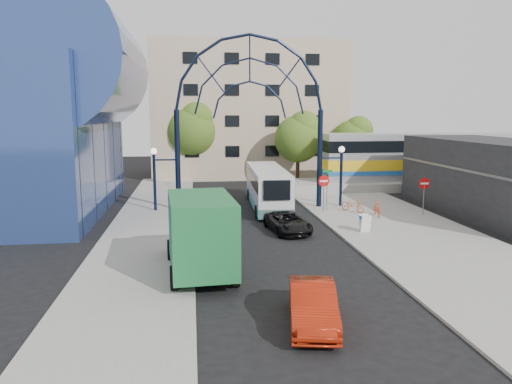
{
  "coord_description": "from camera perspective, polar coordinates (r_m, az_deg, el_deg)",
  "views": [
    {
      "loc": [
        -4.03,
        -20.52,
        6.75
      ],
      "look_at": [
        -0.61,
        6.0,
        2.52
      ],
      "focal_mm": 35.0,
      "sensor_mm": 36.0,
      "label": 1
    }
  ],
  "objects": [
    {
      "name": "sandwich_board",
      "position": [
        28.83,
        12.35,
        -3.25
      ],
      "size": [
        0.55,
        0.61,
        0.99
      ],
      "color": "white",
      "rests_on": "sidewalk_east"
    },
    {
      "name": "plaza_west",
      "position": [
        27.47,
        -12.34,
        -5.32
      ],
      "size": [
        5.0,
        50.0,
        0.12
      ],
      "primitive_type": "cube",
      "color": "gray",
      "rests_on": "ground"
    },
    {
      "name": "train_platform",
      "position": [
        49.25,
        21.92,
        0.93
      ],
      "size": [
        32.0,
        5.0,
        0.8
      ],
      "primitive_type": "cube",
      "color": "gray",
      "rests_on": "ground"
    },
    {
      "name": "bike_near_b",
      "position": [
        33.49,
        13.66,
        -1.82
      ],
      "size": [
        0.66,
        1.7,
        0.99
      ],
      "primitive_type": "imported",
      "rotation": [
        0.0,
        0.0,
        -0.12
      ],
      "color": "#D4472A",
      "rests_on": "sidewalk_east"
    },
    {
      "name": "ground",
      "position": [
        21.98,
        3.61,
        -8.92
      ],
      "size": [
        120.0,
        120.0,
        0.0
      ],
      "primitive_type": "plane",
      "color": "black",
      "rests_on": "ground"
    },
    {
      "name": "city_bus",
      "position": [
        36.0,
        1.32,
        0.59
      ],
      "size": [
        2.77,
        10.48,
        2.85
      ],
      "rotation": [
        0.0,
        0.0,
        -0.04
      ],
      "color": "silver",
      "rests_on": "ground"
    },
    {
      "name": "train_car",
      "position": [
        48.99,
        22.1,
        3.83
      ],
      "size": [
        25.1,
        3.05,
        4.2
      ],
      "color": "#B7B7BC",
      "rests_on": "train_platform"
    },
    {
      "name": "street_name_sign",
      "position": [
        34.69,
        8.14,
        1.25
      ],
      "size": [
        0.7,
        0.7,
        2.8
      ],
      "color": "slate",
      "rests_on": "sidewalk_east"
    },
    {
      "name": "commercial_block_east",
      "position": [
        36.76,
        25.74,
        1.45
      ],
      "size": [
        6.0,
        16.0,
        5.0
      ],
      "primitive_type": "cube",
      "color": "black",
      "rests_on": "ground"
    },
    {
      "name": "black_suv",
      "position": [
        28.64,
        3.65,
        -3.48
      ],
      "size": [
        2.46,
        4.38,
        1.16
      ],
      "primitive_type": "imported",
      "rotation": [
        0.0,
        0.0,
        0.13
      ],
      "color": "black",
      "rests_on": "ground"
    },
    {
      "name": "apartment_block",
      "position": [
        55.82,
        -1.17,
        9.25
      ],
      "size": [
        20.0,
        12.1,
        14.0
      ],
      "color": "tan",
      "rests_on": "ground"
    },
    {
      "name": "tree_north_c",
      "position": [
        51.13,
        11.13,
        6.05
      ],
      "size": [
        4.16,
        4.16,
        6.5
      ],
      "color": "#382314",
      "rests_on": "ground"
    },
    {
      "name": "green_truck",
      "position": [
        21.39,
        -6.49,
        -4.7
      ],
      "size": [
        3.01,
        6.94,
        3.42
      ],
      "rotation": [
        0.0,
        0.0,
        0.07
      ],
      "color": "black",
      "rests_on": "ground"
    },
    {
      "name": "transit_hall",
      "position": [
        37.27,
        -25.23,
        8.06
      ],
      "size": [
        16.5,
        18.0,
        14.5
      ],
      "color": "navy",
      "rests_on": "ground"
    },
    {
      "name": "sidewalk_east",
      "position": [
        28.12,
        18.29,
        -5.24
      ],
      "size": [
        8.0,
        56.0,
        0.12
      ],
      "primitive_type": "cube",
      "color": "gray",
      "rests_on": "ground"
    },
    {
      "name": "do_not_enter_sign",
      "position": [
        34.36,
        18.67,
        0.52
      ],
      "size": [
        0.76,
        0.07,
        2.48
      ],
      "color": "slate",
      "rests_on": "sidewalk_east"
    },
    {
      "name": "red_sedan",
      "position": [
        16.49,
        6.48,
        -12.66
      ],
      "size": [
        2.12,
        4.32,
        1.36
      ],
      "primitive_type": "imported",
      "rotation": [
        0.0,
        0.0,
        -0.17
      ],
      "color": "#981B09",
      "rests_on": "ground"
    },
    {
      "name": "gateway_arch",
      "position": [
        34.8,
        -0.71,
        11.96
      ],
      "size": [
        13.64,
        0.44,
        12.1
      ],
      "color": "black",
      "rests_on": "ground"
    },
    {
      "name": "bike_near_a",
      "position": [
        34.53,
        11.03,
        -1.42
      ],
      "size": [
        1.61,
        1.9,
        0.98
      ],
      "primitive_type": "imported",
      "rotation": [
        0.0,
        0.0,
        0.62
      ],
      "color": "orange",
      "rests_on": "sidewalk_east"
    },
    {
      "name": "stop_sign",
      "position": [
        34.03,
        7.76,
        0.87
      ],
      "size": [
        0.8,
        0.07,
        2.5
      ],
      "color": "slate",
      "rests_on": "sidewalk_east"
    },
    {
      "name": "tree_north_a",
      "position": [
        47.59,
        5.0,
        6.37
      ],
      "size": [
        4.48,
        4.48,
        7.0
      ],
      "color": "#382314",
      "rests_on": "ground"
    },
    {
      "name": "tree_north_b",
      "position": [
        50.47,
        -7.24,
        7.24
      ],
      "size": [
        5.12,
        5.12,
        8.0
      ],
      "color": "#382314",
      "rests_on": "ground"
    }
  ]
}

